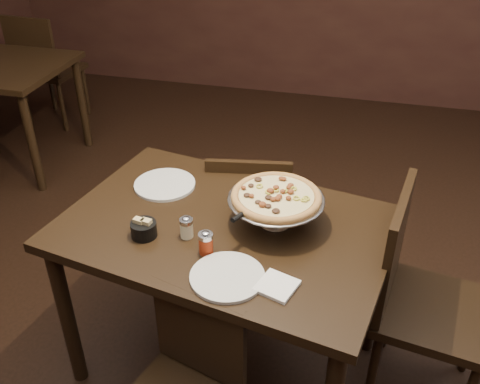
# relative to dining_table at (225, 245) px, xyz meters

# --- Properties ---
(room) EXTENTS (6.04, 7.04, 2.84)m
(room) POSITION_rel_dining_table_xyz_m (-0.03, -0.05, 0.69)
(room) COLOR black
(room) RESTS_ON ground
(dining_table) EXTENTS (1.44, 1.10, 0.82)m
(dining_table) POSITION_rel_dining_table_xyz_m (0.00, 0.00, 0.00)
(dining_table) COLOR black
(dining_table) RESTS_ON ground
(pizza_stand) EXTENTS (0.38, 0.38, 0.16)m
(pizza_stand) POSITION_rel_dining_table_xyz_m (0.20, 0.06, 0.24)
(pizza_stand) COLOR silver
(pizza_stand) RESTS_ON dining_table
(parmesan_shaker) EXTENTS (0.05, 0.05, 0.09)m
(parmesan_shaker) POSITION_rel_dining_table_xyz_m (-0.12, -0.11, 0.15)
(parmesan_shaker) COLOR #F6F3BF
(parmesan_shaker) RESTS_ON dining_table
(pepper_flake_shaker) EXTENTS (0.06, 0.06, 0.10)m
(pepper_flake_shaker) POSITION_rel_dining_table_xyz_m (-0.02, -0.19, 0.15)
(pepper_flake_shaker) COLOR maroon
(pepper_flake_shaker) RESTS_ON dining_table
(packet_caddy) EXTENTS (0.10, 0.10, 0.08)m
(packet_caddy) POSITION_rel_dining_table_xyz_m (-0.29, -0.15, 0.14)
(packet_caddy) COLOR black
(packet_caddy) RESTS_ON dining_table
(napkin_stack) EXTENTS (0.16, 0.16, 0.01)m
(napkin_stack) POSITION_rel_dining_table_xyz_m (0.27, -0.31, 0.11)
(napkin_stack) COLOR white
(napkin_stack) RESTS_ON dining_table
(plate_left) EXTENTS (0.27, 0.27, 0.01)m
(plate_left) POSITION_rel_dining_table_xyz_m (-0.34, 0.22, 0.11)
(plate_left) COLOR silver
(plate_left) RESTS_ON dining_table
(plate_near) EXTENTS (0.27, 0.27, 0.01)m
(plate_near) POSITION_rel_dining_table_xyz_m (0.09, -0.31, 0.11)
(plate_near) COLOR silver
(plate_near) RESTS_ON dining_table
(serving_spatula) EXTENTS (0.16, 0.16, 0.02)m
(serving_spatula) POSITION_rel_dining_table_xyz_m (0.10, -0.08, 0.23)
(serving_spatula) COLOR silver
(serving_spatula) RESTS_ON pizza_stand
(chair_far) EXTENTS (0.47, 0.47, 0.88)m
(chair_far) POSITION_rel_dining_table_xyz_m (-0.02, 0.54, -0.23)
(chair_far) COLOR black
(chair_far) RESTS_ON ground
(chair_side) EXTENTS (0.53, 0.53, 0.99)m
(chair_side) POSITION_rel_dining_table_xyz_m (0.80, 0.08, -0.17)
(chair_side) COLOR black
(chair_side) RESTS_ON ground
(bg_chair_far) EXTENTS (0.49, 0.49, 0.97)m
(bg_chair_far) POSITION_rel_dining_table_xyz_m (-2.22, 2.21, -0.18)
(bg_chair_far) COLOR black
(bg_chair_far) RESTS_ON ground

